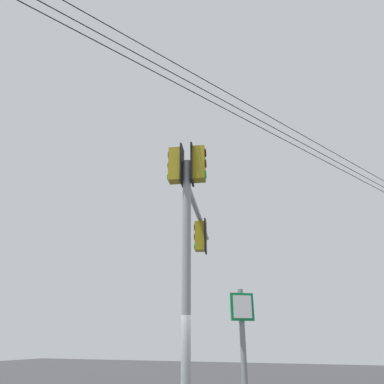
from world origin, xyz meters
TOP-DOWN VIEW (x-y plane):
  - signal_mast_assembly at (0.15, 0.79)m, footprint 1.61×5.04m
  - overhead_wire_span at (1.03, 1.22)m, footprint 15.67×26.12m

SIDE VIEW (x-z plane):
  - signal_mast_assembly at x=0.15m, z-range 1.38..7.95m
  - overhead_wire_span at x=1.03m, z-range 8.33..9.08m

